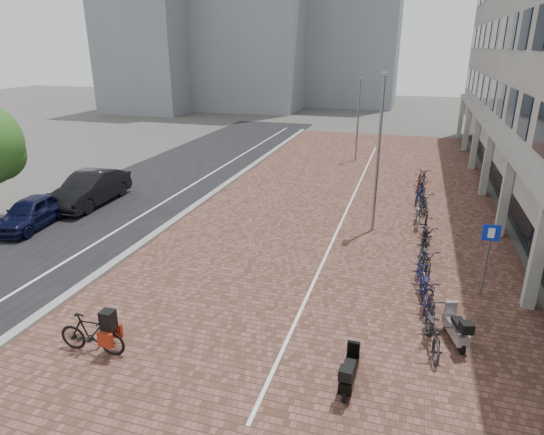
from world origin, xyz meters
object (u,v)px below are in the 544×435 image
(car_dark, at_px, (90,189))
(scooter_front, at_px, (456,327))
(car_navy, at_px, (31,212))
(parking_sign, at_px, (488,249))
(hero_bike, at_px, (92,333))
(scooter_mid, at_px, (349,371))

(car_dark, height_order, scooter_front, car_dark)
(car_navy, xyz_separation_m, parking_sign, (18.35, -0.85, 1.00))
(scooter_front, xyz_separation_m, parking_sign, (0.96, 2.83, 1.18))
(car_navy, relative_size, scooter_front, 2.76)
(hero_bike, distance_m, parking_sign, 11.75)
(car_dark, xyz_separation_m, scooter_mid, (14.41, -9.75, -0.34))
(scooter_front, bearing_deg, car_dark, 140.35)
(scooter_mid, bearing_deg, scooter_front, 48.23)
(scooter_front, height_order, scooter_mid, scooter_front)
(hero_bike, bearing_deg, car_navy, 47.49)
(car_navy, bearing_deg, scooter_front, -18.52)
(parking_sign, bearing_deg, hero_bike, -151.20)
(scooter_mid, distance_m, parking_sign, 6.55)
(scooter_mid, bearing_deg, parking_sign, 59.46)
(hero_bike, relative_size, scooter_mid, 1.36)
(car_dark, distance_m, scooter_front, 18.34)
(car_dark, xyz_separation_m, parking_sign, (17.85, -4.31, 0.85))
(car_navy, bearing_deg, car_dark, 75.26)
(scooter_mid, bearing_deg, car_dark, 147.66)
(car_navy, distance_m, hero_bike, 10.81)
(car_navy, distance_m, scooter_front, 17.78)
(car_navy, bearing_deg, hero_bike, -46.21)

